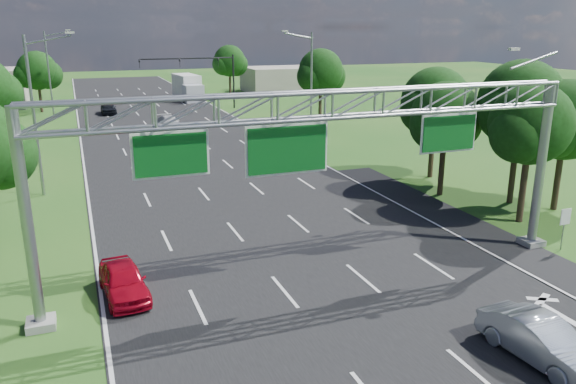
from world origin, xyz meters
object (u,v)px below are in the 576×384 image
regulatory_sign (565,220)px  traffic_signal (207,69)px  red_coupe (123,281)px  box_truck (188,88)px  sign_gantry (330,120)px  silver_sedan (541,340)px

regulatory_sign → traffic_signal: bearing=95.2°
red_coupe → traffic_signal: bearing=68.3°
regulatory_sign → box_truck: (-5.32, 65.57, 0.21)m
regulatory_sign → traffic_signal: 54.37m
regulatory_sign → red_coupe: 20.52m
regulatory_sign → red_coupe: regulatory_sign is taller
red_coupe → box_truck: (15.04, 63.09, 1.04)m
sign_gantry → silver_sedan: bearing=-64.0°
traffic_signal → silver_sedan: traffic_signal is taller
regulatory_sign → box_truck: size_ratio=0.22×
box_truck → traffic_signal: bearing=-93.1°
sign_gantry → traffic_signal: (7.15, 53.00, -1.72)m
red_coupe → silver_sedan: (12.19, -9.48, 0.03)m
sign_gantry → box_truck: 65.11m
sign_gantry → regulatory_sign: sign_gantry is taller
traffic_signal → sign_gantry: bearing=-97.7°
red_coupe → box_truck: 64.87m
box_truck → sign_gantry: bearing=-101.0°
sign_gantry → silver_sedan: (3.91, -8.02, -6.17)m
traffic_signal → box_truck: (-0.40, 11.55, -3.44)m
sign_gantry → traffic_signal: 53.51m
traffic_signal → box_truck: bearing=92.0°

